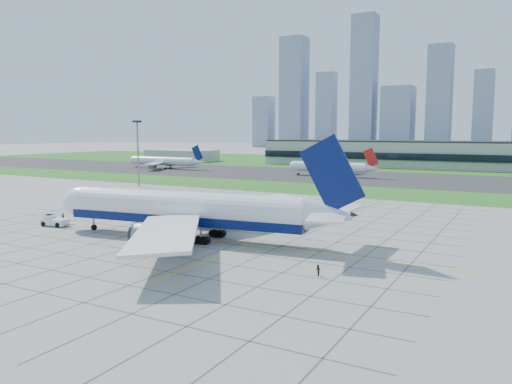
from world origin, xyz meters
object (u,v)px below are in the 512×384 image
Objects in this scene: pushback_tug at (54,221)px; distant_jet_0 at (164,161)px; airliner at (187,210)px; crew_far at (318,270)px; light_mast at (138,145)px; crew_near at (63,216)px; distant_jet_1 at (330,167)px.

pushback_tug is 175.50m from distant_jet_0.
airliner is 38.19× the size of crew_far.
airliner reaches higher than crew_far.
distant_jet_0 is (-51.62, 77.88, -11.69)m from light_mast.
airliner is 35.21m from pushback_tug.
pushback_tug is 5.55× the size of crew_near.
distant_jet_0 is (-91.35, 149.82, 3.38)m from pushback_tug.
crew_far is (72.89, -14.93, 0.06)m from crew_near.
crew_near is (-39.93, 3.08, -4.91)m from airliner.
pushback_tug is 5.19× the size of crew_far.
airliner is 147.53m from distant_jet_1.
crew_near is at bearing 168.17° from airliner.
crew_near is at bearing -145.59° from crew_far.
distant_jet_1 is at bearing 57.10° from light_mast.
light_mast reaches higher than distant_jet_0.
pushback_tug is 8.71m from crew_near.
crew_near is 166.85m from distant_jet_0.
pushback_tug is (39.73, -71.94, -15.07)m from light_mast.
pushback_tug is at bearing -58.63° from distant_jet_0.
distant_jet_1 is at bearing 155.99° from crew_far.
distant_jet_1 is at bearing 22.83° from crew_near.
airliner is 1.57× the size of distant_jet_1.
crew_near is at bearing -62.05° from light_mast.
distant_jet_1 is (-24.32, 145.51, -1.24)m from airliner.
crew_far is at bearing -36.66° from light_mast.
airliner is at bearing -65.34° from crew_near.
light_mast is 0.60× the size of distant_jet_1.
distant_jet_1 is at bearing 92.08° from airliner.
pushback_tug is 0.18× the size of distant_jet_0.
crew_far is 0.04× the size of distant_jet_0.
airliner is 40.81× the size of crew_near.
airliner reaches higher than distant_jet_1.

